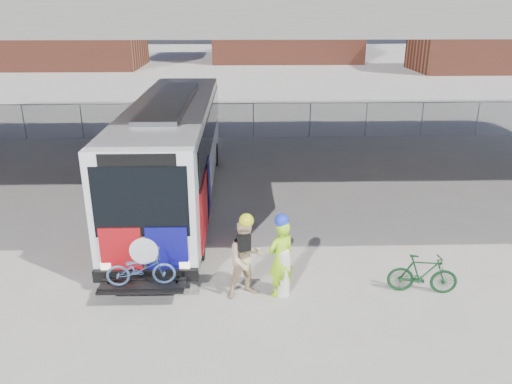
{
  "coord_description": "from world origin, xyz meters",
  "views": [
    {
      "loc": [
        0.37,
        -13.98,
        6.62
      ],
      "look_at": [
        0.76,
        -0.61,
        1.6
      ],
      "focal_mm": 35.0,
      "sensor_mm": 36.0,
      "label": 1
    }
  ],
  "objects_px": {
    "cyclist_hivis": "(281,257)",
    "cyclist_tan": "(247,258)",
    "bike_parked": "(423,274)",
    "bollard": "(283,270)",
    "bus": "(173,144)"
  },
  "relations": [
    {
      "from": "bus",
      "to": "bike_parked",
      "type": "distance_m",
      "value": 9.38
    },
    {
      "from": "bus",
      "to": "cyclist_hivis",
      "type": "bearing_deg",
      "value": -62.66
    },
    {
      "from": "bus",
      "to": "bike_parked",
      "type": "height_order",
      "value": "bus"
    },
    {
      "from": "bollard",
      "to": "bike_parked",
      "type": "bearing_deg",
      "value": -0.0
    },
    {
      "from": "bollard",
      "to": "cyclist_tan",
      "type": "xyz_separation_m",
      "value": [
        -0.88,
        -0.0,
        0.34
      ]
    },
    {
      "from": "bus",
      "to": "cyclist_tan",
      "type": "relative_size",
      "value": 6.01
    },
    {
      "from": "bus",
      "to": "bollard",
      "type": "height_order",
      "value": "bus"
    },
    {
      "from": "bike_parked",
      "to": "bollard",
      "type": "bearing_deg",
      "value": 98.57
    },
    {
      "from": "bollard",
      "to": "bike_parked",
      "type": "height_order",
      "value": "bollard"
    },
    {
      "from": "bus",
      "to": "bollard",
      "type": "xyz_separation_m",
      "value": [
        3.34,
        -6.33,
        -1.44
      ]
    },
    {
      "from": "cyclist_tan",
      "to": "cyclist_hivis",
      "type": "bearing_deg",
      "value": -21.42
    },
    {
      "from": "cyclist_tan",
      "to": "bike_parked",
      "type": "xyz_separation_m",
      "value": [
        4.27,
        0.0,
        -0.51
      ]
    },
    {
      "from": "cyclist_hivis",
      "to": "cyclist_tan",
      "type": "xyz_separation_m",
      "value": [
        -0.81,
        -0.0,
        -0.02
      ]
    },
    {
      "from": "bollard",
      "to": "cyclist_tan",
      "type": "relative_size",
      "value": 0.58
    },
    {
      "from": "bus",
      "to": "bollard",
      "type": "distance_m",
      "value": 7.3
    }
  ]
}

